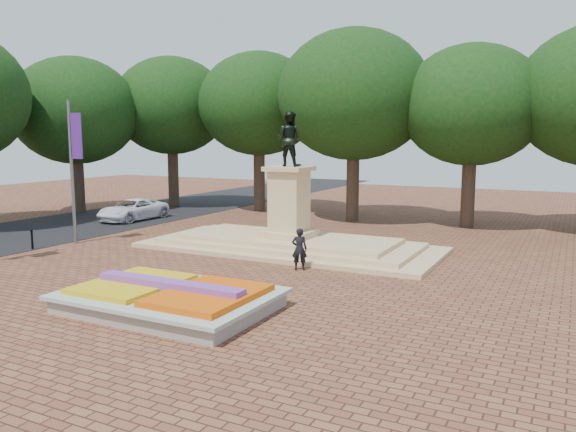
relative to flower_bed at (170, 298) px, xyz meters
The scene contains 7 objects.
ground 2.28m from the flower_bed, 117.19° to the left, with size 90.00×90.00×0.00m, color brown.
asphalt_street 17.49m from the flower_bed, 156.41° to the left, with size 9.00×90.00×0.02m, color black.
flower_bed is the anchor object (origin of this frame).
monument 10.07m from the flower_bed, 95.87° to the left, with size 14.00×6.00×6.40m.
tree_row_back 21.01m from the flower_bed, 86.26° to the left, with size 44.80×8.80×10.43m.
van 19.77m from the flower_bed, 135.72° to the left, with size 2.23×4.83×1.34m, color white.
pedestrian 6.63m from the flower_bed, 79.36° to the left, with size 0.61×0.40×1.69m, color black.
Camera 1 is at (11.83, -15.13, 5.23)m, focal length 35.00 mm.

